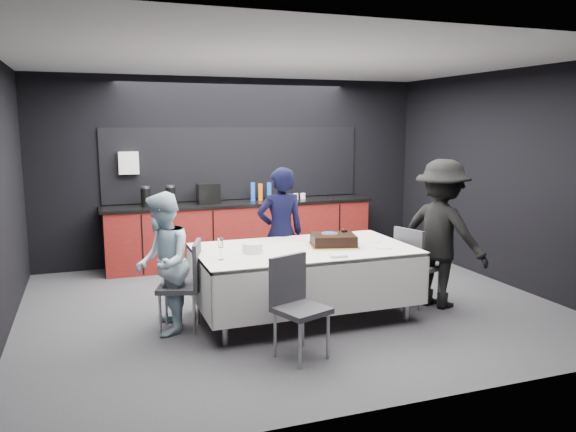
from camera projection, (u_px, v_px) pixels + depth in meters
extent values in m
plane|color=#3F3F43|center=(291.00, 306.00, 6.58)|extent=(6.00, 6.00, 0.00)
cube|color=white|center=(291.00, 59.00, 6.12)|extent=(6.00, 5.00, 0.04)
cube|color=black|center=(236.00, 170.00, 8.67)|extent=(6.00, 0.04, 2.80)
cube|color=black|center=(410.00, 223.00, 4.03)|extent=(6.00, 0.04, 2.80)
cube|color=black|center=(506.00, 178.00, 7.35)|extent=(0.04, 5.00, 2.80)
cube|color=#5F110F|center=(242.00, 234.00, 8.55)|extent=(4.00, 0.60, 0.90)
cube|color=black|center=(241.00, 203.00, 8.47)|extent=(4.10, 0.64, 0.04)
cube|color=black|center=(236.00, 164.00, 8.64)|extent=(4.00, 0.03, 1.10)
cube|color=white|center=(129.00, 163.00, 8.05)|extent=(0.28, 0.12, 0.32)
cylinder|color=black|center=(146.00, 197.00, 7.98)|extent=(0.14, 0.14, 0.26)
cylinder|color=black|center=(171.00, 196.00, 8.10)|extent=(0.14, 0.14, 0.26)
cube|color=black|center=(208.00, 193.00, 8.28)|extent=(0.32, 0.24, 0.30)
cylinder|color=blue|center=(253.00, 192.00, 8.56)|extent=(0.07, 0.07, 0.28)
cylinder|color=orange|center=(260.00, 192.00, 8.60)|extent=(0.07, 0.07, 0.26)
cylinder|color=blue|center=(269.00, 192.00, 8.57)|extent=(0.07, 0.07, 0.28)
cylinder|color=white|center=(288.00, 197.00, 8.71)|extent=(0.08, 0.08, 0.09)
cylinder|color=white|center=(296.00, 196.00, 8.75)|extent=(0.08, 0.08, 0.09)
cylinder|color=white|center=(303.00, 196.00, 8.79)|extent=(0.08, 0.08, 0.09)
cylinder|color=#99999E|center=(145.00, 187.00, 7.96)|extent=(0.12, 0.12, 0.03)
cylinder|color=#99999E|center=(170.00, 186.00, 8.07)|extent=(0.12, 0.12, 0.03)
cylinder|color=#99999E|center=(225.00, 308.00, 5.35)|extent=(0.06, 0.06, 0.75)
cylinder|color=#99999E|center=(204.00, 280.00, 6.28)|extent=(0.06, 0.06, 0.75)
cylinder|color=#99999E|center=(407.00, 287.00, 6.01)|extent=(0.06, 0.06, 0.75)
cylinder|color=#99999E|center=(364.00, 265.00, 6.94)|extent=(0.06, 0.06, 0.75)
cube|color=silver|center=(304.00, 249.00, 6.08)|extent=(2.32, 1.32, 0.04)
cube|color=silver|center=(327.00, 289.00, 5.52)|extent=(2.32, 0.02, 0.55)
cube|color=silver|center=(284.00, 260.00, 6.73)|extent=(2.32, 0.02, 0.55)
cube|color=silver|center=(199.00, 283.00, 5.74)|extent=(0.02, 1.32, 0.55)
cube|color=silver|center=(396.00, 264.00, 6.51)|extent=(0.02, 1.32, 0.55)
cube|color=gold|center=(333.00, 245.00, 6.18)|extent=(0.59, 0.52, 0.01)
cube|color=black|center=(333.00, 240.00, 6.17)|extent=(0.55, 0.48, 0.10)
cube|color=black|center=(333.00, 235.00, 6.16)|extent=(0.55, 0.48, 0.01)
cylinder|color=#FB5C15|center=(330.00, 233.00, 6.21)|extent=(0.18, 0.18, 0.00)
cylinder|color=#174FAD|center=(330.00, 233.00, 6.21)|extent=(0.15, 0.15, 0.01)
sphere|color=black|center=(344.00, 230.00, 6.33)|extent=(0.04, 0.04, 0.04)
sphere|color=black|center=(347.00, 230.00, 6.30)|extent=(0.04, 0.04, 0.04)
sphere|color=black|center=(344.00, 230.00, 6.28)|extent=(0.04, 0.04, 0.04)
cylinder|color=white|center=(253.00, 248.00, 5.84)|extent=(0.22, 0.22, 0.10)
cylinder|color=white|center=(281.00, 259.00, 5.56)|extent=(0.19, 0.19, 0.01)
cylinder|color=white|center=(372.00, 241.00, 6.42)|extent=(0.21, 0.21, 0.01)
cylinder|color=white|center=(383.00, 247.00, 6.08)|extent=(0.19, 0.19, 0.01)
cylinder|color=white|center=(298.00, 239.00, 6.53)|extent=(0.19, 0.19, 0.01)
cube|color=white|center=(338.00, 256.00, 5.65)|extent=(0.19, 0.14, 0.03)
cylinder|color=white|center=(221.00, 260.00, 5.53)|extent=(0.06, 0.06, 0.00)
cylinder|color=white|center=(221.00, 254.00, 5.52)|extent=(0.01, 0.01, 0.12)
cylinder|color=white|center=(221.00, 243.00, 5.50)|extent=(0.05, 0.05, 0.10)
cube|color=#333238|center=(179.00, 287.00, 5.75)|extent=(0.53, 0.53, 0.05)
cube|color=#333238|center=(197.00, 263.00, 5.72)|extent=(0.17, 0.41, 0.45)
cylinder|color=#99999E|center=(166.00, 304.00, 5.95)|extent=(0.03, 0.03, 0.44)
cylinder|color=#99999E|center=(160.00, 314.00, 5.62)|extent=(0.03, 0.03, 0.44)
cylinder|color=#99999E|center=(198.00, 303.00, 5.97)|extent=(0.03, 0.03, 0.44)
cylinder|color=#99999E|center=(194.00, 314.00, 5.63)|extent=(0.03, 0.03, 0.44)
cube|color=#333238|center=(418.00, 267.00, 6.57)|extent=(0.53, 0.53, 0.05)
cube|color=#333238|center=(408.00, 248.00, 6.41)|extent=(0.16, 0.41, 0.45)
cylinder|color=#99999E|center=(439.00, 287.00, 6.57)|extent=(0.03, 0.03, 0.44)
cylinder|color=#99999E|center=(416.00, 280.00, 6.84)|extent=(0.03, 0.03, 0.44)
cylinder|color=#99999E|center=(420.00, 292.00, 6.37)|extent=(0.03, 0.03, 0.44)
cylinder|color=#99999E|center=(397.00, 285.00, 6.64)|extent=(0.03, 0.03, 0.44)
cube|color=#333238|center=(301.00, 310.00, 5.05)|extent=(0.54, 0.54, 0.05)
cube|color=#333238|center=(288.00, 279.00, 5.15)|extent=(0.41, 0.19, 0.45)
cylinder|color=#99999E|center=(300.00, 345.00, 4.85)|extent=(0.03, 0.03, 0.44)
cylinder|color=#99999E|center=(328.00, 335.00, 5.07)|extent=(0.03, 0.03, 0.44)
cylinder|color=#99999E|center=(275.00, 334.00, 5.10)|extent=(0.03, 0.03, 0.44)
cylinder|color=#99999E|center=(303.00, 325.00, 5.32)|extent=(0.03, 0.03, 0.44)
imported|color=black|center=(281.00, 233.00, 6.77)|extent=(0.59, 0.40, 1.60)
imported|color=silver|center=(163.00, 263.00, 5.64)|extent=(0.63, 0.77, 1.44)
imported|color=black|center=(441.00, 234.00, 6.45)|extent=(1.06, 1.27, 1.71)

